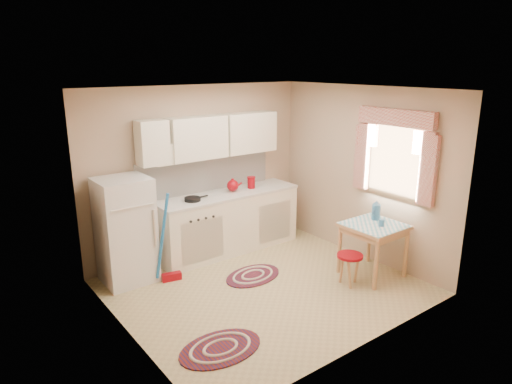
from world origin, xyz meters
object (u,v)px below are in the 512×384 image
fridge (126,231)px  base_cabinets (228,223)px  table (372,250)px  stool (349,269)px

fridge → base_cabinets: fridge is taller
base_cabinets → table: size_ratio=3.12×
stool → table: bearing=1.7°
table → fridge: bearing=145.8°
base_cabinets → stool: size_ratio=5.36×
fridge → base_cabinets: size_ratio=0.62×
table → stool: (-0.47, -0.01, -0.15)m
base_cabinets → stool: 2.01m
fridge → stool: 2.95m
fridge → table: (2.71, -1.84, -0.34)m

